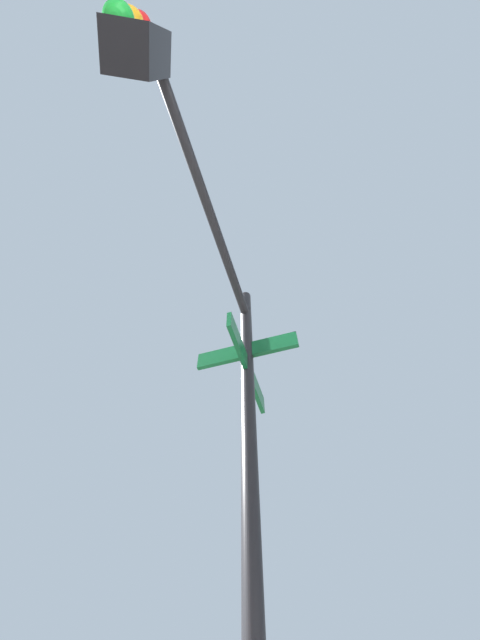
# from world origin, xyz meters

# --- Properties ---
(traffic_signal_near) EXTENTS (1.64, 2.97, 5.24)m
(traffic_signal_near) POSITION_xyz_m (-6.14, -5.96, 3.72)
(traffic_signal_near) COLOR black
(traffic_signal_near) RESTS_ON ground_plane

